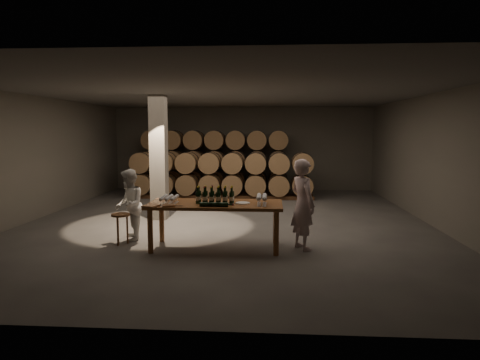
# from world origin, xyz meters

# --- Properties ---
(room) EXTENTS (12.00, 12.00, 12.00)m
(room) POSITION_xyz_m (-1.80, 0.20, 1.60)
(room) COLOR #4B4947
(room) RESTS_ON ground
(tasting_table) EXTENTS (2.60, 1.10, 0.90)m
(tasting_table) POSITION_xyz_m (0.00, -2.50, 0.80)
(tasting_table) COLOR brown
(tasting_table) RESTS_ON ground
(barrel_stack_back) EXTENTS (5.48, 0.95, 2.31)m
(barrel_stack_back) POSITION_xyz_m (-0.96, 5.20, 1.20)
(barrel_stack_back) COLOR brown
(barrel_stack_back) RESTS_ON ground
(barrel_stack_front) EXTENTS (6.26, 0.95, 1.57)m
(barrel_stack_front) POSITION_xyz_m (-0.57, 3.80, 0.83)
(barrel_stack_front) COLOR brown
(barrel_stack_front) RESTS_ON ground
(bottle_cluster) EXTENTS (0.73, 0.23, 0.33)m
(bottle_cluster) POSITION_xyz_m (-0.00, -2.52, 1.02)
(bottle_cluster) COLOR black
(bottle_cluster) RESTS_ON tasting_table
(lying_bottles) EXTENTS (0.63, 0.08, 0.08)m
(lying_bottles) POSITION_xyz_m (0.04, -2.91, 0.94)
(lying_bottles) COLOR black
(lying_bottles) RESTS_ON tasting_table
(glass_cluster_left) EXTENTS (0.30, 0.52, 0.16)m
(glass_cluster_left) POSITION_xyz_m (-0.88, -2.64, 1.01)
(glass_cluster_left) COLOR silver
(glass_cluster_left) RESTS_ON tasting_table
(glass_cluster_right) EXTENTS (0.20, 0.53, 0.19)m
(glass_cluster_right) POSITION_xyz_m (0.90, -2.60, 1.04)
(glass_cluster_right) COLOR silver
(glass_cluster_right) RESTS_ON tasting_table
(plate) EXTENTS (0.28, 0.28, 0.02)m
(plate) POSITION_xyz_m (0.54, -2.51, 0.91)
(plate) COLOR white
(plate) RESTS_ON tasting_table
(notebook_near) EXTENTS (0.27, 0.24, 0.03)m
(notebook_near) POSITION_xyz_m (-0.83, -2.91, 0.92)
(notebook_near) COLOR brown
(notebook_near) RESTS_ON tasting_table
(notebook_corner) EXTENTS (0.32, 0.37, 0.03)m
(notebook_corner) POSITION_xyz_m (-1.14, -2.95, 0.91)
(notebook_corner) COLOR brown
(notebook_corner) RESTS_ON tasting_table
(pen) EXTENTS (0.15, 0.02, 0.01)m
(pen) POSITION_xyz_m (-0.64, -2.89, 0.91)
(pen) COLOR black
(pen) RESTS_ON tasting_table
(stool) EXTENTS (0.37, 0.37, 0.62)m
(stool) POSITION_xyz_m (-1.96, -2.32, 0.51)
(stool) COLOR brown
(stool) RESTS_ON ground
(person_man) EXTENTS (0.68, 0.77, 1.76)m
(person_man) POSITION_xyz_m (1.70, -2.44, 0.88)
(person_man) COLOR beige
(person_man) RESTS_ON ground
(person_woman) EXTENTS (0.76, 0.87, 1.50)m
(person_woman) POSITION_xyz_m (-1.88, -2.00, 0.75)
(person_woman) COLOR white
(person_woman) RESTS_ON ground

